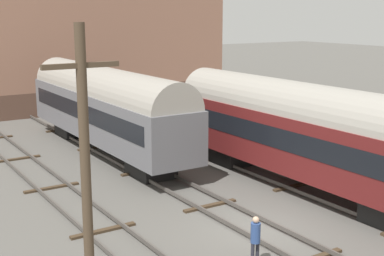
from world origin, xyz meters
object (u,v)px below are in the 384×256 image
Objects in this scene: train_car_maroon at (302,130)px; person_worker at (255,236)px; utility_pole at (86,188)px; bench at (377,161)px; train_car_grey at (105,105)px.

person_worker is (-6.76, -4.96, -1.82)m from train_car_maroon.
person_worker is at bearing -143.73° from train_car_maroon.
utility_pole is (-12.88, -6.11, 1.27)m from train_car_maroon.
person_worker is (-9.05, -2.49, -0.57)m from bench.
train_car_maroon is 8.58m from person_worker.
bench is 0.82× the size of person_worker.
train_car_grey is at bearing 65.04° from utility_pole.
train_car_grey is 9.87× the size of person_worker.
train_car_grey is 2.12× the size of utility_pole.
train_car_maroon is at bearing 36.27° from person_worker.
train_car_maroon reaches higher than bench.
train_car_maroon reaches higher than person_worker.
train_car_grey is 16.19m from person_worker.
utility_pole is at bearing -166.54° from bench.
bench is 9.40m from person_worker.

